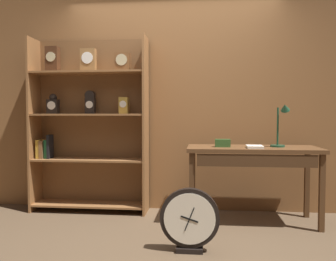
% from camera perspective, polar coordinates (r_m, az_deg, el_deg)
% --- Properties ---
extents(ground_plane, '(10.00, 10.00, 0.00)m').
position_cam_1_polar(ground_plane, '(3.05, -1.46, -19.33)').
color(ground_plane, brown).
extents(back_wood_panel, '(4.80, 0.05, 2.60)m').
position_cam_1_polar(back_wood_panel, '(4.13, 0.84, 4.85)').
color(back_wood_panel, brown).
rests_on(back_wood_panel, ground).
extents(bookshelf, '(1.37, 0.33, 2.04)m').
position_cam_1_polar(bookshelf, '(4.16, -13.21, 1.31)').
color(bookshelf, brown).
rests_on(bookshelf, ground).
extents(workbench, '(1.36, 0.58, 0.80)m').
position_cam_1_polar(workbench, '(3.70, 13.95, -4.24)').
color(workbench, brown).
rests_on(workbench, ground).
extents(desk_lamp, '(0.20, 0.20, 0.47)m').
position_cam_1_polar(desk_lamp, '(3.76, 18.36, 1.01)').
color(desk_lamp, '#1E472D').
rests_on(desk_lamp, workbench).
extents(toolbox_small, '(0.16, 0.09, 0.08)m').
position_cam_1_polar(toolbox_small, '(3.65, 9.09, -2.08)').
color(toolbox_small, '#2D5123').
rests_on(toolbox_small, workbench).
extents(open_repair_manual, '(0.17, 0.23, 0.02)m').
position_cam_1_polar(open_repair_manual, '(3.61, 14.25, -2.63)').
color(open_repair_manual, silver).
rests_on(open_repair_manual, workbench).
extents(round_clock_large, '(0.49, 0.11, 0.53)m').
position_cam_1_polar(round_clock_large, '(2.92, 3.63, -14.62)').
color(round_clock_large, black).
rests_on(round_clock_large, ground).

